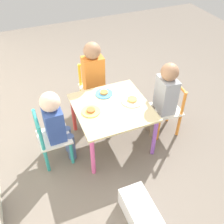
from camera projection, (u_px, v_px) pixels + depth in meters
ground_plane at (112, 141)px, 2.50m from camera, size 6.00×6.00×0.00m
kids_table at (112, 111)px, 2.26m from camera, size 0.63×0.63×0.42m
chair_yellow at (93, 88)px, 2.72m from camera, size 0.26×0.26×0.51m
chair_teal at (52, 139)px, 2.17m from camera, size 0.26×0.26×0.51m
chair_orange at (168, 110)px, 2.46m from camera, size 0.28×0.28×0.51m
child_right at (94, 74)px, 2.54m from camera, size 0.22×0.20×0.78m
child_back at (56, 122)px, 2.08m from camera, size 0.20×0.21×0.71m
child_front at (164, 95)px, 2.32m from camera, size 0.21×0.22×0.75m
plate_right at (104, 93)px, 2.35m from camera, size 0.16×0.16×0.03m
plate_back at (91, 111)px, 2.16m from camera, size 0.16×0.16×0.03m
plate_front at (132, 100)px, 2.27m from camera, size 0.19×0.19×0.03m
storage_bin at (140, 212)px, 1.86m from camera, size 0.35×0.19×0.17m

